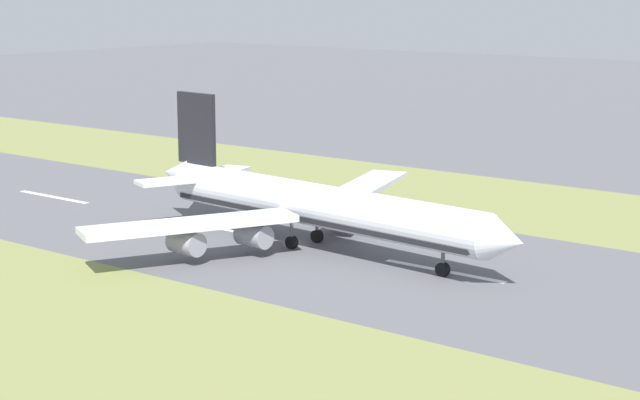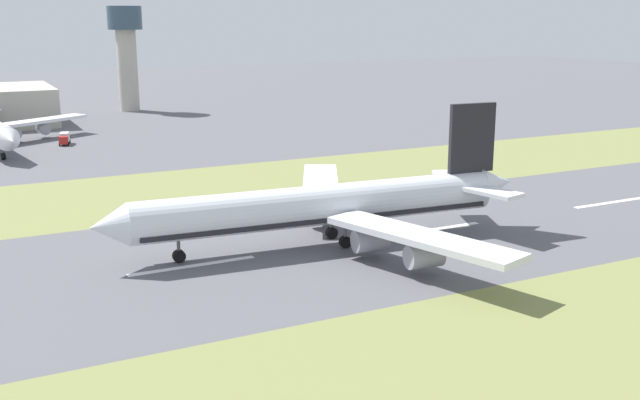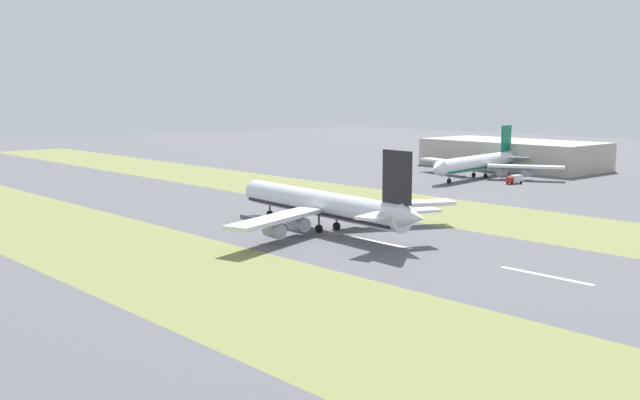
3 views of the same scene
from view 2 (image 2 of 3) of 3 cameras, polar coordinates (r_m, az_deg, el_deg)
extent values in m
plane|color=#56565B|center=(114.42, 2.49, -3.19)|extent=(800.00, 800.00, 0.00)
cube|color=olive|center=(80.83, 18.55, -11.43)|extent=(40.00, 600.00, 0.01)
cube|color=olive|center=(153.94, -5.69, 1.23)|extent=(40.00, 600.00, 0.01)
cube|color=silver|center=(148.17, 21.32, -0.17)|extent=(1.20, 18.00, 0.01)
cube|color=silver|center=(122.02, 8.56, -2.24)|extent=(1.20, 18.00, 0.01)
cube|color=silver|center=(105.00, -9.68, -4.96)|extent=(1.20, 18.00, 0.01)
cylinder|color=silver|center=(110.91, 0.00, -0.40)|extent=(10.45, 56.30, 6.00)
cone|color=silver|center=(103.73, -15.81, -1.96)|extent=(6.26, 5.45, 5.88)
cone|color=silver|center=(125.42, 13.24, 1.28)|extent=(5.56, 6.39, 5.10)
cube|color=black|center=(111.32, 0.00, -1.22)|extent=(9.97, 54.04, 0.70)
cube|color=silver|center=(99.04, 7.72, -2.83)|extent=(29.47, 14.41, 0.90)
cube|color=silver|center=(129.53, 0.04, 1.28)|extent=(28.62, 18.34, 0.90)
cylinder|color=#93939E|center=(105.47, 3.86, -3.08)|extent=(3.57, 5.04, 3.20)
cylinder|color=#93939E|center=(99.50, 7.95, -4.24)|extent=(3.57, 5.04, 3.20)
cylinder|color=#93939E|center=(121.28, 0.15, -0.79)|extent=(3.57, 5.04, 3.20)
cylinder|color=#93939E|center=(130.64, 0.07, 0.29)|extent=(3.57, 5.04, 3.20)
cube|color=black|center=(121.20, 11.50, 4.65)|extent=(1.44, 8.04, 11.00)
cube|color=silver|center=(118.17, 12.79, 0.64)|extent=(10.75, 6.60, 0.60)
cube|color=silver|center=(127.10, 9.98, 1.70)|extent=(10.92, 7.90, 0.60)
cylinder|color=#59595E|center=(106.05, -10.73, -3.40)|extent=(0.50, 0.50, 3.20)
cylinder|color=black|center=(106.53, -10.69, -4.23)|extent=(1.04, 1.87, 1.80)
cylinder|color=#59595E|center=(110.71, 1.95, -2.42)|extent=(0.50, 0.50, 3.20)
cylinder|color=black|center=(111.17, 1.94, -3.21)|extent=(1.04, 1.87, 1.80)
cylinder|color=#59595E|center=(115.30, 0.89, -1.75)|extent=(0.50, 0.50, 3.20)
cylinder|color=black|center=(115.74, 0.89, -2.51)|extent=(1.04, 1.87, 1.80)
cylinder|color=#B2AD9E|center=(279.45, -14.44, 9.52)|extent=(7.00, 7.00, 28.66)
cylinder|color=#334756|center=(278.78, -14.67, 13.29)|extent=(12.00, 12.00, 8.08)
cone|color=white|center=(184.97, -22.53, 4.22)|extent=(5.52, 6.22, 5.57)
cube|color=white|center=(223.37, -20.49, 5.68)|extent=(18.87, 26.55, 0.85)
cylinder|color=#93939E|center=(218.84, -22.26, 4.75)|extent=(4.95, 3.68, 3.03)
cylinder|color=#93939E|center=(224.05, -20.34, 5.11)|extent=(4.95, 3.68, 3.03)
cylinder|color=#59595E|center=(193.95, -23.03, 3.53)|extent=(0.47, 0.47, 3.03)
cylinder|color=black|center=(194.20, -22.99, 3.09)|extent=(1.81, 1.10, 1.71)
cube|color=#B2231E|center=(209.27, -18.95, 4.33)|extent=(2.47, 2.61, 2.00)
cube|color=silver|center=(212.17, -18.88, 4.54)|extent=(4.41, 3.09, 2.60)
cylinder|color=black|center=(209.31, -18.63, 4.08)|extent=(1.05, 0.58, 1.00)
cylinder|color=black|center=(209.54, -19.23, 4.04)|extent=(1.05, 0.58, 1.00)
cylinder|color=black|center=(213.44, -18.53, 4.26)|extent=(1.05, 0.58, 1.00)
cylinder|color=black|center=(213.67, -19.12, 4.23)|extent=(1.05, 0.58, 1.00)
camera|label=1|loc=(214.48, -38.95, 11.59)|focal=60.00mm
camera|label=3|loc=(178.02, 70.08, 4.19)|focal=42.00mm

